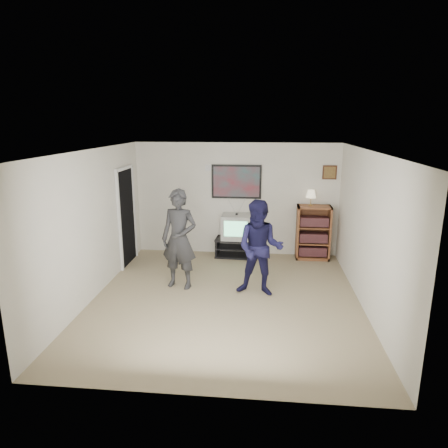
% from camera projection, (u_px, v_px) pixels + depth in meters
% --- Properties ---
extents(room_shell, '(4.51, 5.00, 2.51)m').
position_uv_depth(room_shell, '(228.00, 223.00, 6.83)').
color(room_shell, '#796D4D').
rests_on(room_shell, ground).
extents(media_stand, '(0.87, 0.51, 0.42)m').
position_uv_depth(media_stand, '(235.00, 247.00, 8.91)').
color(media_stand, black).
rests_on(media_stand, room_shell).
extents(crt_television, '(0.64, 0.55, 0.54)m').
position_uv_depth(crt_television, '(236.00, 227.00, 8.78)').
color(crt_television, '#AAABA5').
rests_on(crt_television, media_stand).
extents(bookshelf, '(0.72, 0.41, 1.18)m').
position_uv_depth(bookshelf, '(313.00, 232.00, 8.69)').
color(bookshelf, brown).
rests_on(bookshelf, room_shell).
extents(table_lamp, '(0.21, 0.21, 0.34)m').
position_uv_depth(table_lamp, '(311.00, 198.00, 8.54)').
color(table_lamp, beige).
rests_on(table_lamp, bookshelf).
extents(person_tall, '(0.73, 0.56, 1.80)m').
position_uv_depth(person_tall, '(179.00, 239.00, 7.11)').
color(person_tall, '#28292B').
rests_on(person_tall, room_shell).
extents(person_short, '(0.90, 0.74, 1.68)m').
position_uv_depth(person_short, '(260.00, 248.00, 6.80)').
color(person_short, '#141334').
rests_on(person_short, room_shell).
extents(controller_left, '(0.05, 0.13, 0.04)m').
position_uv_depth(controller_left, '(179.00, 225.00, 7.24)').
color(controller_left, white).
rests_on(controller_left, person_tall).
extents(controller_right, '(0.07, 0.11, 0.03)m').
position_uv_depth(controller_right, '(260.00, 229.00, 6.99)').
color(controller_right, white).
rests_on(controller_right, person_short).
extents(poster, '(1.10, 0.03, 0.75)m').
position_uv_depth(poster, '(236.00, 182.00, 8.78)').
color(poster, black).
rests_on(poster, room_shell).
extents(air_vent, '(0.28, 0.02, 0.14)m').
position_uv_depth(air_vent, '(212.00, 168.00, 8.76)').
color(air_vent, white).
rests_on(air_vent, room_shell).
extents(small_picture, '(0.30, 0.03, 0.30)m').
position_uv_depth(small_picture, '(330.00, 172.00, 8.54)').
color(small_picture, '#381F11').
rests_on(small_picture, room_shell).
extents(doorway, '(0.03, 0.85, 2.00)m').
position_uv_depth(doorway, '(126.00, 217.00, 8.31)').
color(doorway, black).
rests_on(doorway, room_shell).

